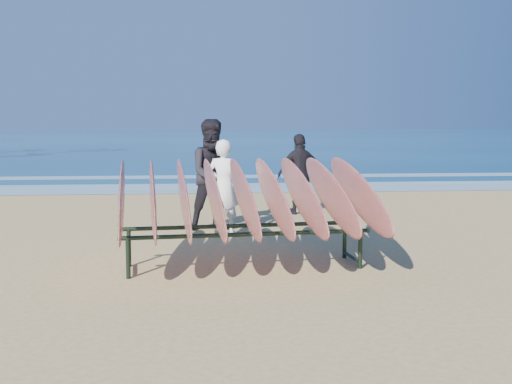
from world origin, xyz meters
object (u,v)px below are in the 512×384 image
(person_white, at_px, (224,186))
(person_dark_b, at_px, (300,174))
(person_dark_a, at_px, (214,175))
(surfboard_rack, at_px, (244,197))

(person_white, xyz_separation_m, person_dark_b, (1.64, 2.07, 0.02))
(person_white, xyz_separation_m, person_dark_a, (-0.15, 0.35, 0.17))
(person_white, distance_m, person_dark_b, 2.64)
(surfboard_rack, bearing_deg, person_dark_b, 67.19)
(person_dark_a, bearing_deg, person_white, -80.74)
(surfboard_rack, distance_m, person_dark_b, 4.87)
(person_dark_b, bearing_deg, person_dark_a, 30.40)
(person_white, height_order, person_dark_b, person_dark_b)
(surfboard_rack, bearing_deg, person_dark_a, 90.85)
(person_dark_b, bearing_deg, person_white, 38.10)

